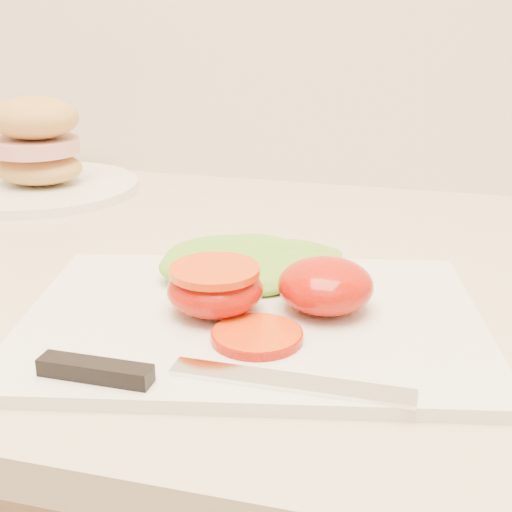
# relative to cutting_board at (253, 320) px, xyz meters

# --- Properties ---
(cutting_board) EXTENTS (0.40, 0.32, 0.01)m
(cutting_board) POSITION_rel_cutting_board_xyz_m (0.00, 0.00, 0.00)
(cutting_board) COLOR white
(cutting_board) RESTS_ON counter
(tomato_half_dome) EXTENTS (0.08, 0.08, 0.04)m
(tomato_half_dome) POSITION_rel_cutting_board_xyz_m (0.05, 0.02, 0.03)
(tomato_half_dome) COLOR #B5210B
(tomato_half_dome) RESTS_ON cutting_board
(tomato_half_cut) EXTENTS (0.08, 0.08, 0.04)m
(tomato_half_cut) POSITION_rel_cutting_board_xyz_m (-0.03, -0.00, 0.03)
(tomato_half_cut) COLOR #B5210B
(tomato_half_cut) RESTS_ON cutting_board
(tomato_slice_0) EXTENTS (0.06, 0.06, 0.01)m
(tomato_slice_0) POSITION_rel_cutting_board_xyz_m (0.01, -0.04, 0.01)
(tomato_slice_0) COLOR #E4580F
(tomato_slice_0) RESTS_ON cutting_board
(lettuce_leaf_0) EXTENTS (0.17, 0.14, 0.03)m
(lettuce_leaf_0) POSITION_rel_cutting_board_xyz_m (-0.03, 0.07, 0.02)
(lettuce_leaf_0) COLOR #7DC133
(lettuce_leaf_0) RESTS_ON cutting_board
(lettuce_leaf_1) EXTENTS (0.13, 0.13, 0.02)m
(lettuce_leaf_1) POSITION_rel_cutting_board_xyz_m (0.01, 0.08, 0.02)
(lettuce_leaf_1) COLOR #7DC133
(lettuce_leaf_1) RESTS_ON cutting_board
(knife) EXTENTS (0.24, 0.05, 0.01)m
(knife) POSITION_rel_cutting_board_xyz_m (-0.02, -0.11, 0.01)
(knife) COLOR silver
(knife) RESTS_ON cutting_board
(sandwich_plate) EXTENTS (0.25, 0.25, 0.12)m
(sandwich_plate) POSITION_rel_cutting_board_xyz_m (-0.37, 0.31, 0.04)
(sandwich_plate) COLOR white
(sandwich_plate) RESTS_ON counter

